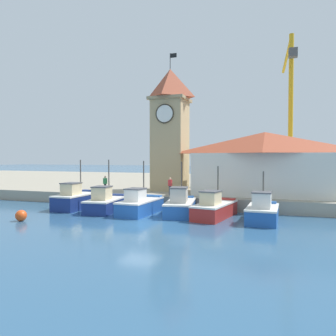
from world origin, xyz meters
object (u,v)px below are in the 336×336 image
Objects in this scene: fishing_boat_mid_right at (262,212)px; warehouse_right at (265,163)px; fishing_boat_far_left at (76,199)px; port_crane_near at (290,126)px; dock_worker_near_tower at (105,184)px; mooring_buoy at (21,216)px; dock_worker_along_quay at (170,186)px; fishing_boat_left_outer at (106,203)px; fishing_boat_center at (214,208)px; fishing_boat_mid_left at (180,205)px; fishing_boat_left_inner at (140,205)px; clock_tower at (170,126)px.

warehouse_right reaches higher than fishing_boat_mid_right.
fishing_boat_far_left is 26.62m from port_crane_near.
dock_worker_near_tower is (0.71, 3.73, 1.09)m from fishing_boat_far_left.
mooring_buoy is (-16.11, -5.19, -0.33)m from fishing_boat_mid_right.
fishing_boat_far_left is at bearing -154.69° from dock_worker_along_quay.
port_crane_near is at bearing 39.99° from dock_worker_near_tower.
port_crane_near is at bearing 45.37° from fishing_boat_far_left.
fishing_boat_left_outer is at bearing -136.55° from dock_worker_along_quay.
fishing_boat_center is at bearing -114.38° from warehouse_right.
port_crane_near reaches higher than fishing_boat_mid_left.
fishing_boat_mid_left is at bearing 31.60° from mooring_buoy.
fishing_boat_left_outer is at bearing 178.25° from fishing_boat_mid_right.
fishing_boat_left_inner is 3.10× the size of dock_worker_near_tower.
warehouse_right is at bearing 91.63° from fishing_boat_mid_right.
warehouse_right is at bearing 23.68° from fishing_boat_far_left.
fishing_boat_left_outer is 6.63m from mooring_buoy.
fishing_boat_far_left is 0.26× the size of port_crane_near.
fishing_boat_left_inner is 7.26m from dock_worker_near_tower.
fishing_boat_mid_left is 9.63m from dock_worker_near_tower.
fishing_boat_left_inner is at bearing -104.72° from dock_worker_along_quay.
clock_tower is at bearing 53.15° from fishing_boat_far_left.
fishing_boat_mid_right is at bearing -1.75° from fishing_boat_left_outer.
fishing_boat_mid_right is (12.54, -0.38, 0.00)m from fishing_boat_left_outer.
fishing_boat_mid_left is at bearing 4.65° from fishing_boat_left_outer.
dock_worker_near_tower is at bearing -168.25° from warehouse_right.
fishing_boat_left_inner is at bearing -5.97° from fishing_boat_far_left.
clock_tower is at bearing 38.90° from dock_worker_near_tower.
fishing_boat_left_inner is at bearing -121.55° from port_crane_near.
fishing_boat_far_left is at bearing 178.41° from fishing_boat_center.
fishing_boat_center reaches higher than fishing_boat_mid_right.
fishing_boat_mid_right is at bearing -17.10° from dock_worker_near_tower.
port_crane_near is 23.38m from dock_worker_near_tower.
fishing_boat_far_left is at bearing 170.92° from fishing_boat_left_outer.
port_crane_near is (11.58, 18.85, 7.55)m from fishing_boat_left_inner.
fishing_boat_far_left reaches higher than fishing_boat_left_inner.
fishing_boat_left_outer is 5.06m from dock_worker_near_tower.
fishing_boat_left_inner reaches higher than fishing_boat_center.
fishing_boat_mid_right is (9.37, -0.23, -0.00)m from fishing_boat_left_inner.
warehouse_right is 12.40m from port_crane_near.
warehouse_right is 20.78m from mooring_buoy.
fishing_boat_mid_left is 0.37× the size of clock_tower.
fishing_boat_left_inner is (6.38, -0.67, -0.09)m from fishing_boat_far_left.
port_crane_near is at bearing 54.44° from dock_worker_along_quay.
fishing_boat_mid_left is 6.29m from fishing_boat_mid_right.
port_crane_near is (2.43, 11.38, 4.28)m from warehouse_right.
dock_worker_near_tower is at bearing 142.16° from fishing_boat_left_inner.
fishing_boat_far_left is 3.25m from fishing_boat_left_outer.
fishing_boat_mid_left is 4.24m from dock_worker_along_quay.
fishing_boat_left_inner is at bearing -176.84° from fishing_boat_center.
dock_worker_along_quay is at bearing 50.78° from mooring_buoy.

